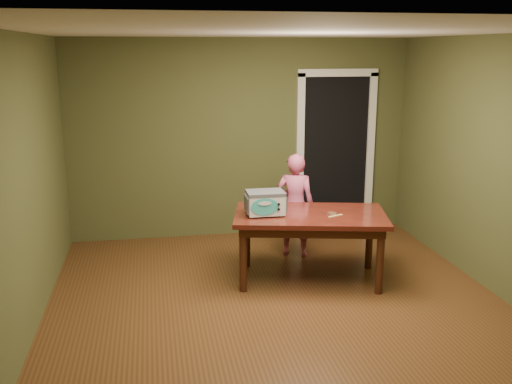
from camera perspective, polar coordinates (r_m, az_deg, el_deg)
floor at (r=5.58m, az=2.69°, el=-11.97°), size 5.00×5.00×0.00m
room_shell at (r=5.07m, az=2.91°, el=5.64°), size 4.52×5.02×2.61m
doorway at (r=8.16m, az=7.25°, el=4.14°), size 1.10×0.66×2.25m
dining_table at (r=6.14m, az=5.43°, el=-3.03°), size 1.76×1.23×0.75m
toy_oven at (r=5.99m, az=0.93°, el=-1.01°), size 0.42×0.29×0.26m
baking_pan at (r=6.09m, az=7.58°, el=-2.14°), size 0.10×0.10×0.02m
spatula at (r=6.04m, az=7.96°, el=-2.37°), size 0.17×0.10×0.01m
child at (r=6.86m, az=3.92°, el=-1.33°), size 0.54×0.46×1.26m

